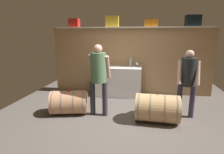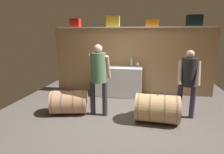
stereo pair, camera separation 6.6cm
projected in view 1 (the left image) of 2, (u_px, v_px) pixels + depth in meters
name	position (u px, v px, depth m)	size (l,w,h in m)	color
ground_plane	(125.00, 111.00, 4.76)	(6.33, 7.47, 0.02)	#564F4A
back_wall_panel	(130.00, 61.00, 6.06)	(5.13, 0.10, 2.09)	#A48156
high_shelf_board	(130.00, 27.00, 5.67)	(4.72, 0.40, 0.03)	silver
toolcase_red	(74.00, 23.00, 5.93)	(0.31, 0.25, 0.26)	red
toolcase_yellow	(112.00, 22.00, 5.73)	(0.40, 0.28, 0.33)	yellow
toolcase_orange	(151.00, 23.00, 5.55)	(0.39, 0.28, 0.21)	orange
toolcase_black	(193.00, 21.00, 5.34)	(0.40, 0.28, 0.32)	black
work_cabinet	(118.00, 81.00, 5.87)	(1.43, 0.65, 0.92)	white
wine_bottle_clear	(131.00, 62.00, 5.90)	(0.08, 0.08, 0.31)	silver
wine_glass	(137.00, 64.00, 5.73)	(0.08, 0.08, 0.15)	white
wine_barrel_near	(69.00, 102.00, 4.52)	(0.96, 0.75, 0.58)	tan
wine_barrel_far	(157.00, 108.00, 4.10)	(0.97, 0.66, 0.63)	tan
tasting_cup	(69.00, 90.00, 4.45)	(0.06, 0.06, 0.04)	red
winemaker_pouring	(98.00, 73.00, 4.29)	(0.51, 0.41, 1.69)	#2D2E36
visitor_tasting	(188.00, 77.00, 4.19)	(0.48, 0.42, 1.57)	#2D263F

